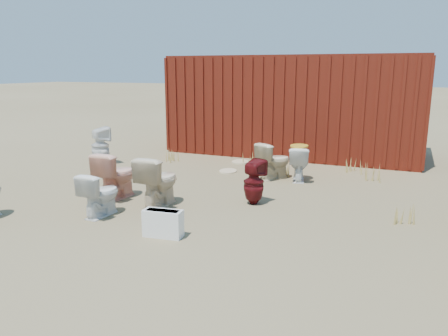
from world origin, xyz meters
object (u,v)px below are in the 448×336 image
at_px(toilet_back_beige_right, 274,161).
at_px(loose_tank, 163,223).
at_px(toilet_front_pink, 116,175).
at_px(toilet_back_a, 100,146).
at_px(toilet_back_beige_left, 158,181).
at_px(toilet_front_maroon, 254,182).
at_px(toilet_front_c, 100,194).
at_px(shipping_container, 295,105).
at_px(toilet_back_yellowlid, 299,164).

xyz_separation_m(toilet_back_beige_right, loose_tank, (-0.44, -3.44, -0.18)).
bearing_deg(toilet_front_pink, toilet_back_a, -42.85).
bearing_deg(toilet_front_pink, toilet_back_beige_left, 177.47).
distance_m(toilet_front_maroon, loose_tank, 1.87).
height_order(toilet_front_c, toilet_back_beige_right, toilet_back_beige_right).
bearing_deg(shipping_container, toilet_back_beige_right, -83.69).
bearing_deg(shipping_container, loose_tank, -91.09).
height_order(toilet_back_a, toilet_back_beige_left, toilet_back_a).
height_order(shipping_container, toilet_back_a, shipping_container).
xyz_separation_m(shipping_container, toilet_back_yellowlid, (0.79, -2.81, -0.87)).
xyz_separation_m(toilet_front_pink, toilet_back_beige_right, (2.01, 2.27, -0.04)).
height_order(toilet_front_maroon, toilet_back_beige_right, same).
bearing_deg(toilet_back_beige_left, toilet_back_beige_right, -115.07).
bearing_deg(toilet_back_yellowlid, toilet_front_maroon, 67.43).
relative_size(shipping_container, toilet_back_a, 7.11).
bearing_deg(toilet_back_beige_right, shipping_container, -52.08).
bearing_deg(toilet_front_c, toilet_back_yellowlid, -121.31).
relative_size(toilet_front_maroon, loose_tank, 1.42).
xyz_separation_m(toilet_back_beige_left, toilet_back_yellowlid, (1.63, 2.42, -0.07)).
bearing_deg(loose_tank, toilet_back_beige_right, 75.79).
relative_size(toilet_back_a, toilet_back_beige_right, 1.19).
xyz_separation_m(toilet_front_c, toilet_front_maroon, (1.86, 1.40, 0.03)).
height_order(toilet_front_maroon, toilet_back_a, toilet_back_a).
bearing_deg(toilet_front_c, toilet_back_beige_left, -122.98).
height_order(shipping_container, toilet_front_c, shipping_container).
distance_m(shipping_container, toilet_back_beige_left, 5.35).
distance_m(shipping_container, toilet_front_c, 6.17).
distance_m(toilet_front_c, toilet_back_a, 3.60).
height_order(toilet_front_maroon, toilet_back_yellowlid, toilet_front_maroon).
xyz_separation_m(toilet_back_a, toilet_back_beige_right, (3.92, 0.27, -0.07)).
distance_m(toilet_back_yellowlid, loose_tank, 3.62).
distance_m(toilet_front_maroon, toilet_back_yellowlid, 1.77).
relative_size(toilet_front_pink, loose_tank, 1.57).
relative_size(toilet_back_beige_left, loose_tank, 1.60).
height_order(toilet_front_pink, loose_tank, toilet_front_pink).
bearing_deg(toilet_back_a, toilet_back_beige_left, 172.65).
bearing_deg(toilet_back_yellowlid, loose_tank, 62.54).
relative_size(toilet_back_beige_right, toilet_back_yellowlid, 1.08).
bearing_deg(toilet_front_pink, shipping_container, -104.75).
relative_size(toilet_front_pink, toilet_back_beige_right, 1.10).
distance_m(toilet_back_a, toilet_back_beige_right, 3.93).
bearing_deg(toilet_back_a, toilet_back_yellowlid, -145.96).
distance_m(toilet_front_c, toilet_back_beige_left, 0.91).
bearing_deg(toilet_back_a, toilet_back_beige_right, -146.28).
bearing_deg(toilet_back_a, shipping_container, -109.19).
xyz_separation_m(toilet_front_c, toilet_back_beige_left, (0.53, 0.73, 0.08)).
height_order(shipping_container, toilet_back_beige_left, shipping_container).
distance_m(shipping_container, toilet_front_maroon, 4.66).
relative_size(toilet_back_beige_right, loose_tank, 1.42).
xyz_separation_m(toilet_back_beige_left, toilet_back_beige_right, (1.16, 2.36, -0.04)).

